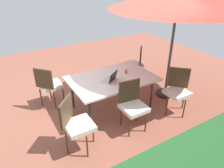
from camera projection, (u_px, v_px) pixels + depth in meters
name	position (u px, v px, depth m)	size (l,w,h in m)	color
ground_plane	(112.00, 107.00, 4.88)	(10.00, 10.00, 0.02)	#935442
dining_table	(112.00, 80.00, 4.54)	(1.83, 1.21, 0.76)	silver
chair_northeast	(76.00, 122.00, 3.50)	(0.59, 0.59, 0.98)	silver
chair_southwest	(135.00, 63.00, 5.79)	(0.59, 0.58, 0.98)	silver
chair_north	(132.00, 104.00, 4.00)	(0.47, 0.48, 0.98)	silver
chair_northwest	(177.00, 89.00, 4.50)	(0.59, 0.59, 0.98)	silver
chair_southeast	(49.00, 84.00, 4.70)	(0.59, 0.58, 0.98)	silver
laptop	(110.00, 79.00, 4.37)	(0.40, 0.38, 0.21)	#B7B7BC
cup	(126.00, 72.00, 4.69)	(0.06, 0.06, 0.08)	#CC4C33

